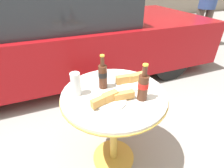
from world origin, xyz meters
TOP-DOWN VIEW (x-y plane):
  - ground_plane at (0.00, 0.00)m, footprint 30.00×30.00m
  - bistro_table at (0.00, 0.00)m, footprint 0.74×0.74m
  - cola_bottle_left at (-0.05, 0.09)m, footprint 0.06×0.06m
  - cola_bottle_right at (0.14, -0.13)m, footprint 0.07×0.07m
  - drinking_glass at (-0.24, 0.08)m, footprint 0.06×0.06m
  - lunch_plate_near at (-0.05, -0.09)m, footprint 0.29×0.20m
  - lunch_plate_far at (0.16, 0.07)m, footprint 0.23×0.22m
  - parked_car at (-0.05, 1.86)m, footprint 4.36×1.84m
  - pedestrian at (2.93, 2.04)m, footprint 0.34×0.34m

SIDE VIEW (x-z plane):
  - ground_plane at x=0.00m, z-range 0.00..0.00m
  - bistro_table at x=0.00m, z-range 0.21..0.92m
  - parked_car at x=-0.05m, z-range -0.03..1.22m
  - lunch_plate_far at x=0.16m, z-range 0.70..0.77m
  - lunch_plate_near at x=-0.05m, z-range 0.70..0.77m
  - drinking_glass at x=-0.24m, z-range 0.70..0.86m
  - cola_bottle_left at x=-0.05m, z-range 0.68..0.93m
  - cola_bottle_right at x=0.14m, z-range 0.68..0.93m
  - pedestrian at x=2.93m, z-range 0.11..1.79m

